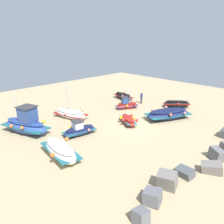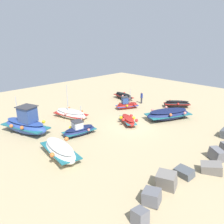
% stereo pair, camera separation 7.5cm
% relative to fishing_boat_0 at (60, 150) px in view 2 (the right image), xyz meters
% --- Properties ---
extents(ground_plane, '(50.47, 50.47, 0.00)m').
position_rel_fishing_boat_0_xyz_m(ground_plane, '(-9.00, -0.26, -0.60)').
color(ground_plane, tan).
extents(fishing_boat_0, '(2.44, 4.52, 1.24)m').
position_rel_fishing_boat_0_xyz_m(fishing_boat_0, '(0.00, 0.00, 0.00)').
color(fishing_boat_0, white).
rests_on(fishing_boat_0, ground_plane).
extents(fishing_boat_1, '(3.31, 3.49, 0.98)m').
position_rel_fishing_boat_0_xyz_m(fishing_boat_1, '(-18.21, -0.20, -0.11)').
color(fishing_boat_1, black).
rests_on(fishing_boat_1, ground_plane).
extents(fishing_boat_2, '(3.20, 2.23, 2.63)m').
position_rel_fishing_boat_0_xyz_m(fishing_boat_2, '(-12.91, -4.51, -0.06)').
color(fishing_boat_2, maroon).
rests_on(fishing_boat_2, ground_plane).
extents(fishing_boat_3, '(2.53, 4.57, 3.97)m').
position_rel_fishing_boat_0_xyz_m(fishing_boat_3, '(-5.63, -6.82, -0.09)').
color(fishing_boat_3, white).
rests_on(fishing_boat_3, ground_plane).
extents(fishing_boat_4, '(3.47, 2.01, 2.93)m').
position_rel_fishing_boat_0_xyz_m(fishing_boat_4, '(-3.59, -2.35, -0.10)').
color(fishing_boat_4, navy).
rests_on(fishing_boat_4, ground_plane).
extents(fishing_boat_5, '(1.79, 3.71, 0.96)m').
position_rel_fishing_boat_0_xyz_m(fishing_boat_5, '(-15.92, -7.89, -0.10)').
color(fishing_boat_5, black).
rests_on(fishing_boat_5, ground_plane).
extents(fishing_boat_6, '(3.42, 5.49, 3.69)m').
position_rel_fishing_boat_0_xyz_m(fishing_boat_6, '(-0.09, -6.38, 0.34)').
color(fishing_boat_6, '#2D4C9E').
rests_on(fishing_boat_6, ground_plane).
extents(fishing_boat_7, '(2.47, 3.21, 0.93)m').
position_rel_fishing_boat_0_xyz_m(fishing_boat_7, '(-9.08, -0.88, -0.16)').
color(fishing_boat_7, maroon).
rests_on(fishing_boat_7, ground_plane).
extents(fishing_boat_8, '(5.75, 4.09, 1.20)m').
position_rel_fishing_boat_0_xyz_m(fishing_boat_8, '(-13.49, 1.39, 0.01)').
color(fishing_boat_8, navy).
rests_on(fishing_boat_8, ground_plane).
extents(person_walking, '(0.32, 0.32, 1.66)m').
position_rel_fishing_boat_0_xyz_m(person_walking, '(-16.18, -4.64, 0.36)').
color(person_walking, '#2D2D38').
rests_on(person_walking, ground_plane).
extents(breakwater_rocks, '(19.33, 2.85, 1.37)m').
position_rel_fishing_boat_0_xyz_m(breakwater_rocks, '(-9.28, 8.60, -0.17)').
color(breakwater_rocks, slate).
rests_on(breakwater_rocks, ground_plane).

